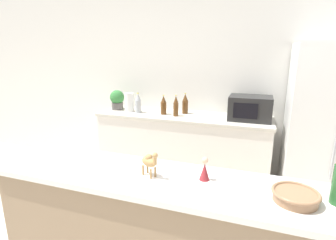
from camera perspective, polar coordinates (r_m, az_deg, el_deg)
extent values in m
cube|color=white|center=(3.54, 8.85, 7.69)|extent=(8.00, 0.06, 2.55)
cube|color=silver|center=(3.48, 3.14, -6.47)|extent=(2.16, 0.60, 0.88)
cube|color=beige|center=(3.34, 3.25, 0.86)|extent=(2.19, 0.63, 0.03)
cube|color=white|center=(3.26, 32.21, -1.86)|extent=(0.91, 0.68, 1.78)
cube|color=silver|center=(1.48, -0.34, -13.12)|extent=(2.07, 0.46, 0.03)
cylinder|color=#595451|center=(3.72, -10.93, 3.05)|extent=(0.16, 0.16, 0.10)
sphere|color=#387F3D|center=(3.69, -11.02, 4.90)|extent=(0.20, 0.20, 0.20)
cylinder|color=white|center=(3.54, -8.42, 3.84)|extent=(0.12, 0.12, 0.25)
cube|color=black|center=(3.21, 17.45, 2.51)|extent=(0.48, 0.36, 0.28)
cube|color=black|center=(3.03, 16.49, 1.90)|extent=(0.26, 0.01, 0.17)
cylinder|color=#B2B7BC|center=(3.46, -6.50, 2.92)|extent=(0.08, 0.08, 0.16)
cone|color=#B2B7BC|center=(3.43, -6.56, 5.00)|extent=(0.08, 0.08, 0.09)
cylinder|color=gold|center=(3.43, -6.59, 5.82)|extent=(0.03, 0.03, 0.01)
cylinder|color=brown|center=(3.35, -0.97, 2.55)|extent=(0.07, 0.07, 0.15)
cone|color=brown|center=(3.33, -0.98, 4.56)|extent=(0.07, 0.07, 0.09)
cylinder|color=gold|center=(3.32, -0.98, 5.36)|extent=(0.03, 0.03, 0.01)
cylinder|color=brown|center=(3.40, 3.75, 2.80)|extent=(0.08, 0.08, 0.16)
cone|color=brown|center=(3.38, 3.78, 4.94)|extent=(0.07, 0.07, 0.09)
cylinder|color=gold|center=(3.37, 3.80, 5.78)|extent=(0.03, 0.03, 0.01)
cylinder|color=brown|center=(3.26, 1.72, 2.29)|extent=(0.06, 0.06, 0.16)
cone|color=brown|center=(3.23, 1.73, 4.49)|extent=(0.06, 0.06, 0.09)
cylinder|color=gold|center=(3.22, 1.74, 5.36)|extent=(0.02, 0.02, 0.01)
cylinder|color=#8C6647|center=(1.39, 25.96, -14.85)|extent=(0.20, 0.20, 0.04)
torus|color=#8C6647|center=(1.38, 26.06, -14.04)|extent=(0.21, 0.21, 0.02)
ellipsoid|color=#A87F4C|center=(1.47, -4.18, -9.04)|extent=(0.12, 0.10, 0.05)
sphere|color=#A87F4C|center=(1.46, -4.20, -8.16)|extent=(0.04, 0.04, 0.04)
cylinder|color=#A87F4C|center=(1.42, -2.83, -8.69)|extent=(0.02, 0.02, 0.05)
sphere|color=#A87F4C|center=(1.41, -2.84, -7.71)|extent=(0.03, 0.03, 0.03)
cylinder|color=#A87F4C|center=(1.47, -2.80, -11.22)|extent=(0.01, 0.01, 0.06)
cylinder|color=#A87F4C|center=(1.46, -3.77, -11.60)|extent=(0.01, 0.01, 0.06)
cylinder|color=#A87F4C|center=(1.52, -4.49, -10.41)|extent=(0.01, 0.01, 0.06)
cylinder|color=#A87F4C|center=(1.50, -5.46, -10.76)|extent=(0.01, 0.01, 0.06)
cone|color=maroon|center=(1.45, 7.96, -11.07)|extent=(0.06, 0.06, 0.09)
sphere|color=tan|center=(1.42, 8.05, -8.70)|extent=(0.04, 0.04, 0.04)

